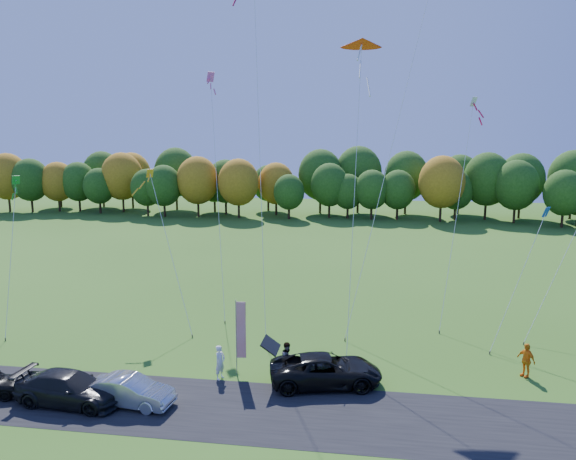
# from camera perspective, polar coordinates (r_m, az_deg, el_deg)

# --- Properties ---
(ground) EXTENTS (160.00, 160.00, 0.00)m
(ground) POSITION_cam_1_polar(r_m,az_deg,el_deg) (31.57, -1.67, -14.55)
(ground) COLOR #315C18
(asphalt_strip) EXTENTS (90.00, 6.00, 0.01)m
(asphalt_strip) POSITION_cam_1_polar(r_m,az_deg,el_deg) (28.05, -3.18, -17.90)
(asphalt_strip) COLOR black
(asphalt_strip) RESTS_ON ground
(tree_line) EXTENTS (116.00, 12.00, 10.00)m
(tree_line) POSITION_cam_1_polar(r_m,az_deg,el_deg) (84.42, 4.93, 1.09)
(tree_line) COLOR #1E4711
(tree_line) RESTS_ON ground
(black_suv) EXTENTS (6.29, 3.86, 1.63)m
(black_suv) POSITION_cam_1_polar(r_m,az_deg,el_deg) (30.27, 3.86, -14.01)
(black_suv) COLOR black
(black_suv) RESTS_ON ground
(silver_sedan) EXTENTS (4.48, 2.02, 1.43)m
(silver_sedan) POSITION_cam_1_polar(r_m,az_deg,el_deg) (29.28, -15.75, -15.47)
(silver_sedan) COLOR #B7B8BD
(silver_sedan) RESTS_ON ground
(dark_truck_a) EXTENTS (5.55, 2.59, 1.57)m
(dark_truck_a) POSITION_cam_1_polar(r_m,az_deg,el_deg) (30.30, -21.31, -14.75)
(dark_truck_a) COLOR black
(dark_truck_a) RESTS_ON ground
(person_tailgate_a) EXTENTS (0.68, 0.80, 1.87)m
(person_tailgate_a) POSITION_cam_1_polar(r_m,az_deg,el_deg) (31.03, -6.92, -13.20)
(person_tailgate_a) COLOR white
(person_tailgate_a) RESTS_ON ground
(person_tailgate_b) EXTENTS (1.13, 1.15, 1.87)m
(person_tailgate_b) POSITION_cam_1_polar(r_m,az_deg,el_deg) (31.22, -0.04, -12.96)
(person_tailgate_b) COLOR gray
(person_tailgate_b) RESTS_ON ground
(person_east) EXTENTS (1.04, 1.15, 1.88)m
(person_east) POSITION_cam_1_polar(r_m,az_deg,el_deg) (33.63, 23.02, -12.06)
(person_east) COLOR orange
(person_east) RESTS_ON ground
(feather_flag) EXTENTS (0.56, 0.12, 4.21)m
(feather_flag) POSITION_cam_1_polar(r_m,az_deg,el_deg) (30.86, -4.90, -10.01)
(feather_flag) COLOR #999999
(feather_flag) RESTS_ON ground
(kite_delta_blue) EXTENTS (3.92, 10.31, 26.69)m
(kite_delta_blue) POSITION_cam_1_polar(r_m,az_deg,el_deg) (37.61, -2.99, 10.02)
(kite_delta_blue) COLOR #4C3F33
(kite_delta_blue) RESTS_ON ground
(kite_parafoil_orange) EXTENTS (8.73, 11.77, 31.98)m
(kite_parafoil_orange) POSITION_cam_1_polar(r_m,az_deg,el_deg) (39.63, 11.85, 13.71)
(kite_parafoil_orange) COLOR #4C3F33
(kite_parafoil_orange) RESTS_ON ground
(kite_delta_red) EXTENTS (2.80, 10.44, 20.42)m
(kite_delta_red) POSITION_cam_1_polar(r_m,az_deg,el_deg) (35.53, 7.00, 8.40)
(kite_delta_red) COLOR #4C3F33
(kite_delta_red) RESTS_ON ground
(kite_diamond_yellow) EXTENTS (5.04, 5.64, 10.77)m
(kite_diamond_yellow) POSITION_cam_1_polar(r_m,az_deg,el_deg) (38.90, -11.92, -1.97)
(kite_diamond_yellow) COLOR #4C3F33
(kite_diamond_yellow) RESTS_ON ground
(kite_diamond_green) EXTENTS (2.27, 5.50, 10.39)m
(kite_diamond_green) POSITION_cam_1_polar(r_m,az_deg,el_deg) (41.55, -26.33, -2.26)
(kite_diamond_green) COLOR #4C3F33
(kite_diamond_green) RESTS_ON ground
(kite_diamond_white) EXTENTS (3.09, 7.40, 15.88)m
(kite_diamond_white) POSITION_cam_1_polar(r_m,az_deg,el_deg) (40.41, 16.83, 1.94)
(kite_diamond_white) COLOR #4C3F33
(kite_diamond_white) RESTS_ON ground
(kite_diamond_pink) EXTENTS (3.72, 9.05, 18.09)m
(kite_diamond_pink) POSITION_cam_1_polar(r_m,az_deg,el_deg) (41.96, -7.20, 4.00)
(kite_diamond_pink) COLOR #4C3F33
(kite_diamond_pink) RESTS_ON ground
(kite_diamond_blue_low) EXTENTS (3.92, 3.33, 8.88)m
(kite_diamond_blue_low) POSITION_cam_1_polar(r_m,az_deg,el_deg) (36.65, 22.36, -4.82)
(kite_diamond_blue_low) COLOR #4C3F33
(kite_diamond_blue_low) RESTS_ON ground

